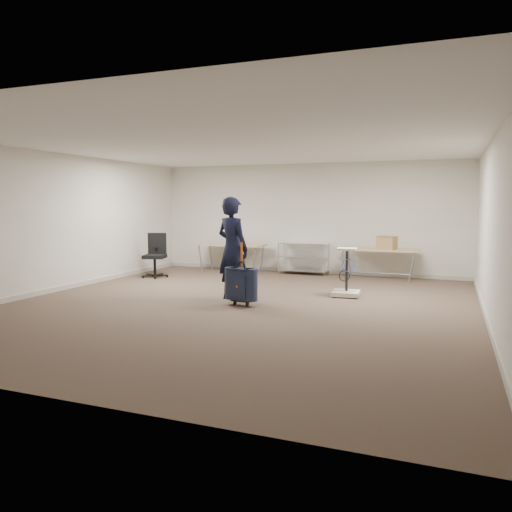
% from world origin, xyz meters
% --- Properties ---
extents(ground, '(9.00, 9.00, 0.00)m').
position_xyz_m(ground, '(0.00, 0.00, 0.00)').
color(ground, '#4B382E').
rests_on(ground, ground).
extents(room_shell, '(8.00, 9.00, 9.00)m').
position_xyz_m(room_shell, '(0.00, 1.38, 0.05)').
color(room_shell, silver).
rests_on(room_shell, ground).
extents(folding_table_left, '(1.80, 0.75, 0.73)m').
position_xyz_m(folding_table_left, '(-1.90, 3.95, 0.68)').
color(folding_table_left, tan).
rests_on(folding_table_left, ground).
extents(folding_table_right, '(1.80, 0.75, 0.73)m').
position_xyz_m(folding_table_right, '(1.90, 3.95, 0.68)').
color(folding_table_right, tan).
rests_on(folding_table_right, ground).
extents(wire_shelf, '(1.22, 0.47, 0.80)m').
position_xyz_m(wire_shelf, '(0.00, 4.20, 0.44)').
color(wire_shelf, silver).
rests_on(wire_shelf, ground).
extents(person, '(0.81, 0.68, 1.91)m').
position_xyz_m(person, '(-0.31, 0.44, 0.95)').
color(person, black).
rests_on(person, ground).
extents(suitcase, '(0.44, 0.30, 1.12)m').
position_xyz_m(suitcase, '(0.06, -0.02, 0.38)').
color(suitcase, black).
rests_on(suitcase, ground).
extents(office_chair, '(0.65, 0.65, 1.07)m').
position_xyz_m(office_chair, '(-3.24, 2.40, 0.32)').
color(office_chair, black).
rests_on(office_chair, ground).
extents(equipment_cart, '(0.55, 0.55, 0.94)m').
position_xyz_m(equipment_cart, '(1.60, 1.54, 0.25)').
color(equipment_cart, beige).
rests_on(equipment_cart, ground).
extents(cardboard_box, '(0.47, 0.41, 0.30)m').
position_xyz_m(cardboard_box, '(2.08, 3.88, 0.88)').
color(cardboard_box, olive).
rests_on(cardboard_box, folding_table_right).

